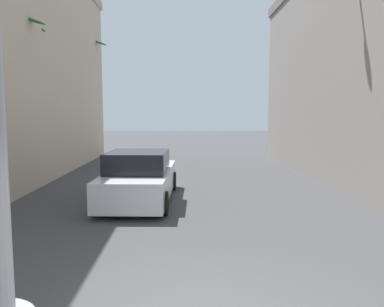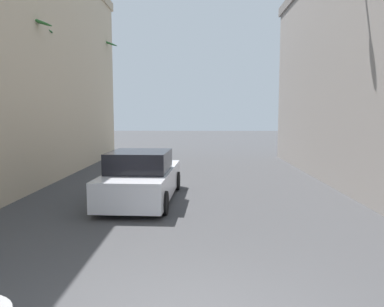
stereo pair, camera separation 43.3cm
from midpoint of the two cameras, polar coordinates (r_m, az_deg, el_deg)
name	(u,v)px [view 2 (the right image)]	position (r m, az deg, el deg)	size (l,w,h in m)	color
ground_plane	(194,183)	(14.52, 1.21, -4.47)	(85.97, 85.97, 0.00)	#424244
street_lamp	(380,49)	(13.38, 27.62, 13.88)	(2.76, 0.28, 7.67)	#59595E
car_lead	(142,178)	(11.51, -6.60, -3.77)	(2.15, 4.74, 1.56)	black
palm_tree_far_left	(94,77)	(23.86, -14.26, 11.23)	(2.74, 2.70, 7.28)	brown
palm_tree_mid_left	(13,74)	(14.81, -24.83, 10.89)	(2.89, 2.68, 6.24)	brown
palm_tree_mid_right	(340,67)	(17.96, 22.26, 12.04)	(2.65, 2.65, 7.89)	brown
pedestrian_mid_right	(362,170)	(12.97, 25.38, -2.28)	(0.35, 0.35, 1.56)	#3F3833
pedestrian_far_left	(80,148)	(19.25, -16.04, 0.88)	(0.47, 0.47, 1.70)	gray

